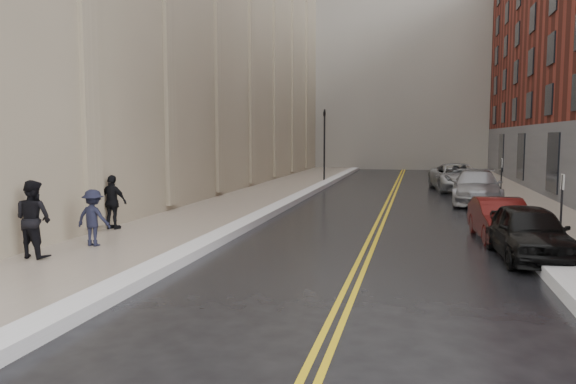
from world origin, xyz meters
The scene contains 17 objects.
ground centered at (0.00, 0.00, 0.00)m, with size 160.00×160.00×0.00m, color black.
sidewalk_left centered at (-4.50, 16.00, 0.07)m, with size 4.00×64.00×0.15m, color gray.
sidewalk_right centered at (9.00, 16.00, 0.07)m, with size 3.00×64.00×0.15m, color gray.
lane_stripe_a centered at (2.38, 16.00, 0.00)m, with size 0.12×64.00×0.01m, color gold.
lane_stripe_b centered at (2.62, 16.00, 0.00)m, with size 0.12×64.00×0.01m, color gold.
snow_ridge_left centered at (-2.20, 16.00, 0.13)m, with size 0.70×60.80×0.26m, color silver.
snow_ridge_right centered at (7.15, 16.00, 0.15)m, with size 0.85×60.80×0.30m, color silver.
traffic_signal centered at (-2.60, 30.00, 3.08)m, with size 0.18×0.15×5.20m.
parking_sign_near centered at (7.90, 8.00, 1.36)m, with size 0.06×0.35×2.23m.
parking_sign_far centered at (7.90, 20.00, 1.36)m, with size 0.06×0.35×2.23m.
car_black centered at (6.80, 6.59, 0.74)m, with size 1.74×4.33×1.48m, color black.
car_maroon centered at (6.46, 9.47, 0.66)m, with size 1.41×4.03×1.33m, color #450E0C.
car_silver_near centered at (6.70, 19.57, 0.82)m, with size 2.30×5.66×1.64m, color #93949A.
car_silver_far centered at (6.24, 26.20, 0.83)m, with size 2.74×5.95×1.65m, color #9DA0A4.
pedestrian_a centered at (-5.81, 3.21, 1.16)m, with size 0.98×0.77×2.02m, color black.
pedestrian_b centered at (-5.19, 4.98, 0.96)m, with size 1.05×0.60×1.63m, color black.
pedestrian_c centered at (-6.20, 7.76, 1.07)m, with size 1.08×0.45×1.85m, color black.
Camera 1 is at (3.86, -9.29, 3.28)m, focal length 35.00 mm.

